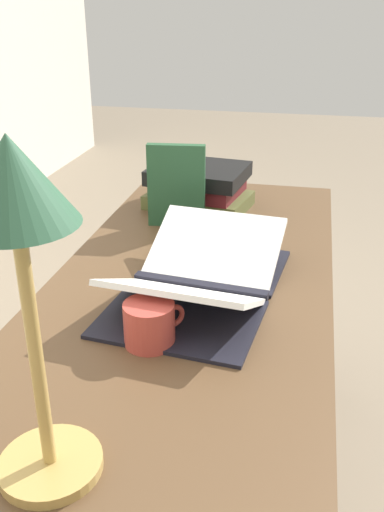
# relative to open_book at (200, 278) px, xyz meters

# --- Properties ---
(reading_desk) EXTENTS (1.55, 0.62, 0.75)m
(reading_desk) POSITION_rel_open_book_xyz_m (0.01, 0.03, -0.14)
(reading_desk) COLOR brown
(reading_desk) RESTS_ON ground_plane
(open_book) EXTENTS (0.53, 0.36, 0.11)m
(open_book) POSITION_rel_open_book_xyz_m (0.00, 0.00, 0.00)
(open_book) COLOR black
(open_book) RESTS_ON reading_desk
(book_stack_tall) EXTENTS (0.25, 0.32, 0.12)m
(book_stack_tall) POSITION_rel_open_book_xyz_m (0.52, 0.11, 0.03)
(book_stack_tall) COLOR brown
(book_stack_tall) RESTS_ON reading_desk
(book_standing_upright) EXTENTS (0.04, 0.16, 0.23)m
(book_standing_upright) POSITION_rel_open_book_xyz_m (0.36, 0.14, 0.08)
(book_standing_upright) COLOR #234C2D
(book_standing_upright) RESTS_ON reading_desk
(reading_lamp) EXTENTS (0.14, 0.14, 0.46)m
(reading_lamp) POSITION_rel_open_book_xyz_m (-0.54, 0.10, 0.31)
(reading_lamp) COLOR tan
(reading_lamp) RESTS_ON reading_desk
(coffee_mug) EXTENTS (0.10, 0.10, 0.08)m
(coffee_mug) POSITION_rel_open_book_xyz_m (-0.22, 0.05, 0.01)
(coffee_mug) COLOR #B74238
(coffee_mug) RESTS_ON reading_desk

